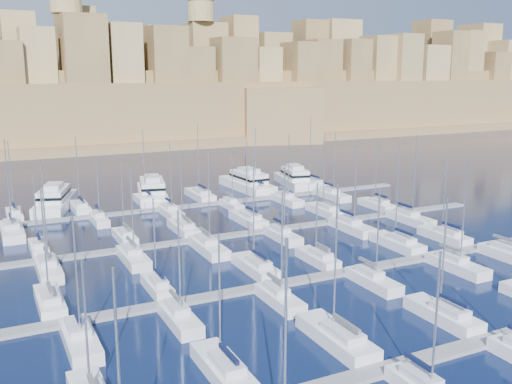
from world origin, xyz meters
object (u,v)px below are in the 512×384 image
sailboat_2 (337,337)px  motor_yacht_b (152,191)px  motor_yacht_d (294,178)px  motor_yacht_a (55,200)px  motor_yacht_c (248,182)px

sailboat_2 → motor_yacht_b: sailboat_2 is taller
motor_yacht_d → motor_yacht_a: bearing=179.2°
motor_yacht_b → motor_yacht_c: 21.59m
motor_yacht_b → sailboat_2: bearing=-91.7°
motor_yacht_c → motor_yacht_d: (11.36, -0.80, -0.00)m
motor_yacht_c → motor_yacht_d: same height
sailboat_2 → motor_yacht_a: sailboat_2 is taller
motor_yacht_c → motor_yacht_a: bearing=-179.9°
motor_yacht_a → motor_yacht_d: size_ratio=1.10×
motor_yacht_b → motor_yacht_d: (32.95, -0.94, 0.00)m
sailboat_2 → motor_yacht_d: size_ratio=0.95×
motor_yacht_a → motor_yacht_d: 51.96m
sailboat_2 → motor_yacht_c: (23.66, 69.98, 0.96)m
motor_yacht_a → motor_yacht_c: (40.60, 0.05, 0.00)m
motor_yacht_b → motor_yacht_c: (21.59, -0.13, 0.00)m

